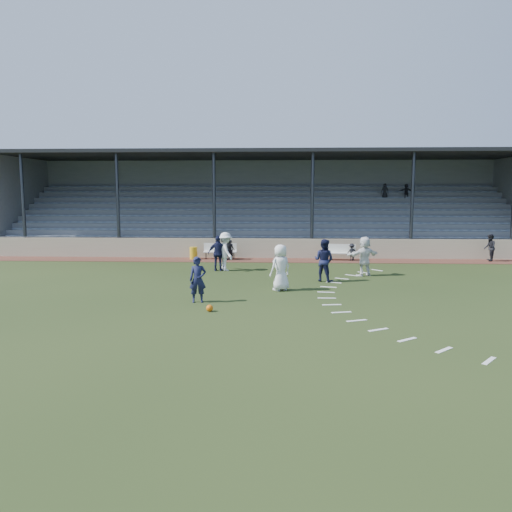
# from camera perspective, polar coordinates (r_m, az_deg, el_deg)

# --- Properties ---
(ground) EXTENTS (90.00, 90.00, 0.00)m
(ground) POSITION_cam_1_polar(r_m,az_deg,el_deg) (19.40, -0.34, -4.77)
(ground) COLOR #243214
(ground) RESTS_ON ground
(cinder_track) EXTENTS (34.00, 2.00, 0.02)m
(cinder_track) POSITION_cam_1_polar(r_m,az_deg,el_deg) (29.73, 0.72, -0.48)
(cinder_track) COLOR #512A20
(cinder_track) RESTS_ON ground
(retaining_wall) EXTENTS (34.00, 0.18, 1.20)m
(retaining_wall) POSITION_cam_1_polar(r_m,az_deg,el_deg) (30.70, 0.78, 0.88)
(retaining_wall) COLOR #BEB192
(retaining_wall) RESTS_ON ground
(bench_left) EXTENTS (2.01, 0.48, 0.95)m
(bench_left) POSITION_cam_1_polar(r_m,az_deg,el_deg) (30.28, -4.12, 0.74)
(bench_left) COLOR white
(bench_left) RESTS_ON cinder_track
(bench_right) EXTENTS (2.02, 0.58, 0.95)m
(bench_right) POSITION_cam_1_polar(r_m,az_deg,el_deg) (30.06, 9.45, 0.61)
(bench_right) COLOR white
(bench_right) RESTS_ON cinder_track
(trash_bin) EXTENTS (0.46, 0.46, 0.73)m
(trash_bin) POSITION_cam_1_polar(r_m,az_deg,el_deg) (30.32, -7.16, 0.34)
(trash_bin) COLOR gold
(trash_bin) RESTS_ON cinder_track
(football) EXTENTS (0.24, 0.24, 0.24)m
(football) POSITION_cam_1_polar(r_m,az_deg,el_deg) (17.23, -5.33, -5.95)
(football) COLOR #D9620C
(football) RESTS_ON ground
(player_white_lead) EXTENTS (1.12, 1.04, 1.92)m
(player_white_lead) POSITION_cam_1_polar(r_m,az_deg,el_deg) (20.62, 2.83, -1.33)
(player_white_lead) COLOR white
(player_white_lead) RESTS_ON ground
(player_navy_lead) EXTENTS (0.68, 0.51, 1.70)m
(player_navy_lead) POSITION_cam_1_polar(r_m,az_deg,el_deg) (18.55, -6.67, -2.70)
(player_navy_lead) COLOR #151839
(player_navy_lead) RESTS_ON ground
(player_navy_mid) EXTENTS (1.18, 1.10, 1.94)m
(player_navy_mid) POSITION_cam_1_polar(r_m,az_deg,el_deg) (22.91, 7.76, -0.49)
(player_navy_mid) COLOR #151839
(player_navy_mid) RESTS_ON ground
(player_white_wing) EXTENTS (1.27, 1.48, 1.99)m
(player_white_wing) POSITION_cam_1_polar(r_m,az_deg,el_deg) (25.85, -3.50, 0.52)
(player_white_wing) COLOR white
(player_white_wing) RESTS_ON ground
(player_navy_wing) EXTENTS (1.10, 0.52, 1.82)m
(player_navy_wing) POSITION_cam_1_polar(r_m,az_deg,el_deg) (25.77, -4.33, 0.30)
(player_navy_wing) COLOR #151839
(player_navy_wing) RESTS_ON ground
(player_white_back) EXTENTS (1.85, 1.31, 1.92)m
(player_white_back) POSITION_cam_1_polar(r_m,az_deg,el_deg) (24.79, 12.28, -0.01)
(player_white_back) COLOR white
(player_white_back) RESTS_ON ground
(official) EXTENTS (0.79, 0.91, 1.59)m
(official) POSITION_cam_1_polar(r_m,az_deg,el_deg) (32.20, 25.15, 0.87)
(official) COLOR black
(official) RESTS_ON cinder_track
(sub_left_near) EXTENTS (0.48, 0.37, 1.19)m
(sub_left_near) POSITION_cam_1_polar(r_m,az_deg,el_deg) (29.91, -2.98, 0.73)
(sub_left_near) COLOR black
(sub_left_near) RESTS_ON cinder_track
(sub_left_far) EXTENTS (0.79, 0.47, 1.26)m
(sub_left_far) POSITION_cam_1_polar(r_m,az_deg,el_deg) (29.65, -3.15, 0.73)
(sub_left_far) COLOR black
(sub_left_far) RESTS_ON cinder_track
(sub_right) EXTENTS (0.72, 0.50, 1.02)m
(sub_right) POSITION_cam_1_polar(r_m,az_deg,el_deg) (29.97, 10.88, 0.45)
(sub_right) COLOR black
(sub_right) RESTS_ON cinder_track
(grandstand) EXTENTS (34.60, 9.00, 6.61)m
(grandstand) POSITION_cam_1_polar(r_m,az_deg,el_deg) (35.26, 1.05, 4.34)
(grandstand) COLOR slate
(grandstand) RESTS_ON ground
(penalty_arc) EXTENTS (3.89, 14.63, 0.01)m
(penalty_arc) POSITION_cam_1_polar(r_m,az_deg,el_deg) (19.62, 11.81, -4.77)
(penalty_arc) COLOR white
(penalty_arc) RESTS_ON ground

